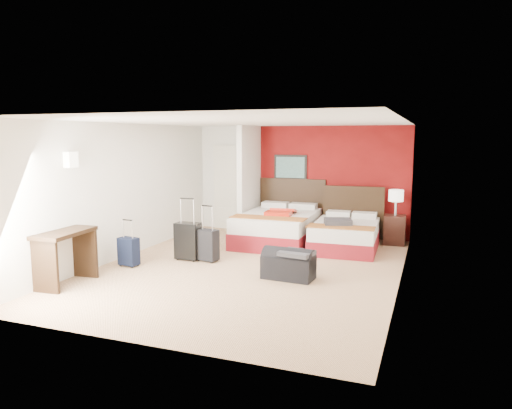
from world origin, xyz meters
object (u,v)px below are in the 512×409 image
at_px(nightstand, 395,230).
at_px(suitcase_charcoal, 208,246).
at_px(desk, 65,258).
at_px(table_lamp, 396,203).
at_px(bed_left, 278,228).
at_px(bed_right, 345,236).
at_px(red_suitcase_open, 281,212).
at_px(duffel_bag, 288,266).
at_px(suitcase_black, 188,242).
at_px(suitcase_navy, 129,253).

relative_size(nightstand, suitcase_charcoal, 1.11).
relative_size(suitcase_charcoal, desk, 0.55).
height_order(table_lamp, suitcase_charcoal, table_lamp).
relative_size(bed_left, desk, 2.12).
distance_m(bed_left, bed_right, 1.45).
distance_m(bed_left, red_suitcase_open, 0.39).
xyz_separation_m(red_suitcase_open, table_lamp, (2.25, 0.87, 0.20)).
height_order(red_suitcase_open, duffel_bag, red_suitcase_open).
distance_m(suitcase_black, duffel_bag, 2.13).
bearing_deg(suitcase_charcoal, suitcase_navy, -135.75).
bearing_deg(desk, suitcase_navy, 72.63).
xyz_separation_m(red_suitcase_open, suitcase_navy, (-1.99, -2.56, -0.45)).
relative_size(bed_left, nightstand, 3.48).
distance_m(red_suitcase_open, suitcase_charcoal, 2.01).
distance_m(bed_right, suitcase_navy, 4.24).
xyz_separation_m(table_lamp, suitcase_navy, (-4.23, -3.43, -0.65)).
xyz_separation_m(nightstand, duffel_bag, (-1.40, -3.16, -0.10)).
distance_m(bed_right, table_lamp, 1.36).
distance_m(table_lamp, desk, 6.49).
relative_size(red_suitcase_open, desk, 0.72).
bearing_deg(table_lamp, nightstand, 0.00).
xyz_separation_m(bed_left, suitcase_navy, (-1.89, -2.66, -0.08)).
distance_m(red_suitcase_open, nightstand, 2.44).
distance_m(red_suitcase_open, desk, 4.42).
distance_m(nightstand, table_lamp, 0.58).
bearing_deg(bed_right, red_suitcase_open, 179.77).
bearing_deg(suitcase_black, suitcase_navy, -136.08).
distance_m(bed_left, table_lamp, 2.53).
bearing_deg(red_suitcase_open, duffel_bag, -74.41).
xyz_separation_m(bed_right, duffel_bag, (-0.50, -2.35, -0.06)).
height_order(suitcase_charcoal, desk, desk).
xyz_separation_m(bed_right, suitcase_charcoal, (-2.18, -1.84, 0.01)).
bearing_deg(nightstand, red_suitcase_open, -160.29).
bearing_deg(nightstand, bed_left, -163.30).
xyz_separation_m(red_suitcase_open, duffel_bag, (0.85, -2.30, -0.48)).
height_order(bed_left, duffel_bag, bed_left).
bearing_deg(duffel_bag, suitcase_charcoal, 166.93).
relative_size(bed_left, suitcase_charcoal, 3.85).
bearing_deg(suitcase_navy, suitcase_black, 51.41).
height_order(bed_right, duffel_bag, bed_right).
distance_m(bed_right, desk, 5.27).
distance_m(bed_left, suitcase_charcoal, 2.02).
relative_size(bed_left, table_lamp, 3.93).
height_order(nightstand, duffel_bag, nightstand).
relative_size(bed_right, suitcase_charcoal, 3.24).
height_order(bed_right, table_lamp, table_lamp).
distance_m(bed_right, suitcase_charcoal, 2.85).
bearing_deg(suitcase_navy, bed_left, 61.67).
relative_size(table_lamp, duffel_bag, 0.67).
xyz_separation_m(nightstand, desk, (-4.51, -4.65, 0.11)).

